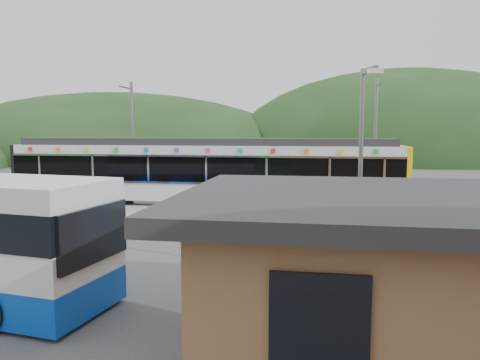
# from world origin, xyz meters

# --- Properties ---
(ground) EXTENTS (120.00, 120.00, 0.00)m
(ground) POSITION_xyz_m (0.00, 0.00, 0.00)
(ground) COLOR #4C4C4F
(ground) RESTS_ON ground
(hills) EXTENTS (146.00, 149.00, 26.00)m
(hills) POSITION_xyz_m (6.19, 5.29, 0.00)
(hills) COLOR #1E3D19
(hills) RESTS_ON ground
(platform) EXTENTS (26.00, 3.20, 0.30)m
(platform) POSITION_xyz_m (0.00, 3.30, 0.15)
(platform) COLOR #9E9E99
(platform) RESTS_ON ground
(yellow_line) EXTENTS (26.00, 0.10, 0.01)m
(yellow_line) POSITION_xyz_m (0.00, 2.00, 0.30)
(yellow_line) COLOR yellow
(yellow_line) RESTS_ON platform
(train) EXTENTS (20.44, 3.01, 3.74)m
(train) POSITION_xyz_m (-1.99, 6.00, 2.06)
(train) COLOR black
(train) RESTS_ON ground
(catenary_mast_west) EXTENTS (0.18, 1.80, 7.00)m
(catenary_mast_west) POSITION_xyz_m (-7.00, 8.56, 3.65)
(catenary_mast_west) COLOR slate
(catenary_mast_west) RESTS_ON ground
(catenary_mast_east) EXTENTS (0.18, 1.80, 7.00)m
(catenary_mast_east) POSITION_xyz_m (7.00, 8.56, 3.65)
(catenary_mast_east) COLOR slate
(catenary_mast_east) RESTS_ON ground
(station_shelter) EXTENTS (9.20, 6.20, 3.00)m
(station_shelter) POSITION_xyz_m (6.00, -9.01, 1.55)
(station_shelter) COLOR olive
(station_shelter) RESTS_ON ground
(lamp_post) EXTENTS (0.38, 1.06, 5.77)m
(lamp_post) POSITION_xyz_m (5.07, -5.18, 3.45)
(lamp_post) COLOR slate
(lamp_post) RESTS_ON ground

